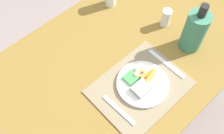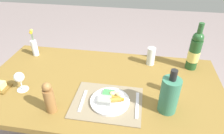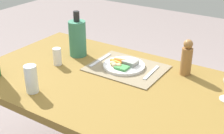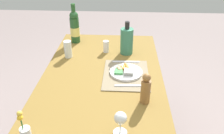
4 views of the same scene
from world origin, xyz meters
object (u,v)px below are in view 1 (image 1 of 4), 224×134
object	(u,v)px
salt_shaker	(166,18)
dining_table	(103,82)
knife	(166,63)
dinner_plate	(142,83)
fork	(119,110)
cooler_bottle	(195,31)

from	to	relation	value
salt_shaker	dining_table	bearing A→B (deg)	179.77
knife	salt_shaker	bearing A→B (deg)	41.46
dinner_plate	fork	xyz separation A→B (m)	(-0.16, -0.02, -0.01)
fork	cooler_bottle	bearing A→B (deg)	-1.03
knife	salt_shaker	distance (m)	0.25
dining_table	knife	world-z (taller)	knife
dinner_plate	cooler_bottle	bearing A→B (deg)	-1.05
fork	cooler_bottle	world-z (taller)	cooler_bottle
dining_table	knife	xyz separation A→B (m)	(0.25, -0.17, 0.10)
dinner_plate	dining_table	bearing A→B (deg)	118.24
fork	dinner_plate	bearing A→B (deg)	4.39
dinner_plate	cooler_bottle	xyz separation A→B (m)	(0.33, -0.01, 0.09)
fork	knife	world-z (taller)	same
fork	knife	bearing A→B (deg)	0.25
salt_shaker	fork	bearing A→B (deg)	-159.97
cooler_bottle	knife	bearing A→B (deg)	179.16
knife	salt_shaker	size ratio (longest dim) A/B	2.11
dining_table	dinner_plate	bearing A→B (deg)	-61.76
dinner_plate	fork	world-z (taller)	dinner_plate
dining_table	cooler_bottle	bearing A→B (deg)	-22.36
fork	dining_table	bearing A→B (deg)	65.48
fork	salt_shaker	bearing A→B (deg)	17.34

